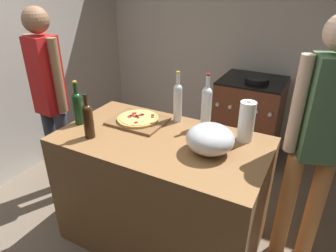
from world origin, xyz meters
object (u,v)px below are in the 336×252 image
object	(u,v)px
wine_bottle_clear	(78,106)
person_in_stripes	(50,97)
wine_bottle_dark	(178,101)
mixing_bowl	(210,139)
wine_bottle_green	(88,119)
wine_bottle_amber	(206,105)
paper_towel_roll	(246,122)
person_in_red	(318,137)
pizza	(138,118)
stove	(248,119)

from	to	relation	value
wine_bottle_clear	person_in_stripes	distance (m)	0.50
wine_bottle_dark	wine_bottle_clear	bearing A→B (deg)	-148.38
mixing_bowl	person_in_stripes	size ratio (longest dim) A/B	0.18
wine_bottle_green	wine_bottle_amber	size ratio (longest dim) A/B	0.77
mixing_bowl	wine_bottle_dark	distance (m)	0.49
paper_towel_roll	wine_bottle_amber	bearing A→B (deg)	169.04
mixing_bowl	wine_bottle_amber	size ratio (longest dim) A/B	0.75
wine_bottle_dark	wine_bottle_amber	world-z (taller)	wine_bottle_amber
wine_bottle_dark	person_in_red	size ratio (longest dim) A/B	0.22
person_in_stripes	wine_bottle_green	bearing A→B (deg)	-22.80
mixing_bowl	wine_bottle_dark	bearing A→B (deg)	140.57
wine_bottle_amber	person_in_red	bearing A→B (deg)	0.86
pizza	paper_towel_roll	size ratio (longest dim) A/B	1.12
wine_bottle_dark	wine_bottle_amber	distance (m)	0.22
pizza	person_in_stripes	bearing A→B (deg)	-175.87
wine_bottle_amber	person_in_stripes	size ratio (longest dim) A/B	0.24
wine_bottle_clear	person_in_red	xyz separation A→B (m)	(1.57, 0.39, -0.04)
person_in_red	paper_towel_roll	bearing A→B (deg)	-170.72
mixing_bowl	wine_bottle_green	bearing A→B (deg)	-165.58
pizza	stove	xyz separation A→B (m)	(0.52, 1.38, -0.46)
mixing_bowl	wine_bottle_amber	distance (m)	0.35
pizza	wine_bottle_dark	size ratio (longest dim) A/B	0.81
wine_bottle_dark	person_in_stripes	world-z (taller)	person_in_stripes
paper_towel_roll	person_in_red	xyz separation A→B (m)	(0.43, 0.07, -0.04)
wine_bottle_green	person_in_stripes	bearing A→B (deg)	157.20
wine_bottle_dark	wine_bottle_green	bearing A→B (deg)	-128.63
pizza	wine_bottle_dark	bearing A→B (deg)	33.29
wine_bottle_clear	wine_bottle_green	distance (m)	0.25
wine_bottle_clear	wine_bottle_amber	xyz separation A→B (m)	(0.84, 0.38, 0.03)
stove	person_in_red	distance (m)	1.48
wine_bottle_clear	wine_bottle_green	bearing A→B (deg)	-31.58
paper_towel_roll	person_in_stripes	bearing A→B (deg)	-174.08
wine_bottle_green	person_in_stripes	size ratio (longest dim) A/B	0.18
mixing_bowl	stove	distance (m)	1.62
wine_bottle_green	wine_bottle_amber	bearing A→B (deg)	39.11
pizza	stove	world-z (taller)	stove
pizza	stove	size ratio (longest dim) A/B	0.32
pizza	wine_bottle_green	world-z (taller)	wine_bottle_green
paper_towel_roll	wine_bottle_amber	size ratio (longest dim) A/B	0.69
wine_bottle_green	person_in_stripes	xyz separation A→B (m)	(-0.68, 0.29, -0.06)
wine_bottle_clear	paper_towel_roll	bearing A→B (deg)	15.83
paper_towel_roll	wine_bottle_clear	xyz separation A→B (m)	(-1.14, -0.32, -0.00)
pizza	person_in_stripes	size ratio (longest dim) A/B	0.18
pizza	wine_bottle_amber	xyz separation A→B (m)	(0.47, 0.17, 0.14)
wine_bottle_dark	stove	distance (m)	1.38
paper_towel_roll	stove	bearing A→B (deg)	101.28
wine_bottle_dark	person_in_stripes	xyz separation A→B (m)	(-1.09, -0.22, -0.09)
person_in_red	wine_bottle_dark	bearing A→B (deg)	-179.18
paper_towel_roll	person_in_red	distance (m)	0.43
pizza	person_in_stripes	world-z (taller)	person_in_stripes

